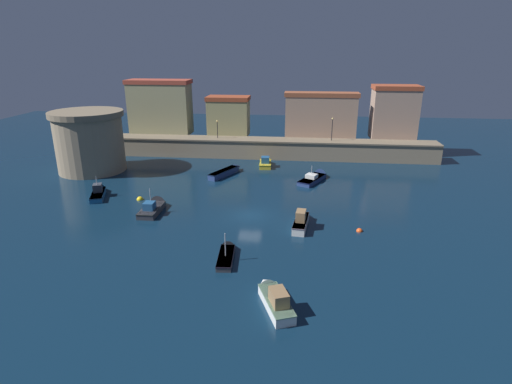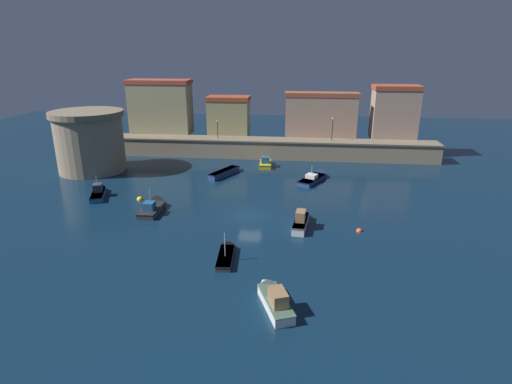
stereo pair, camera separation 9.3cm
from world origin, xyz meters
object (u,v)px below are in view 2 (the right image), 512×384
at_px(quay_lamp_0, 218,126).
at_px(moored_boat_5, 154,206).
at_px(quay_lamp_1, 333,126).
at_px(moored_boat_2, 227,253).
at_px(moored_boat_1, 227,171).
at_px(moored_boat_4, 301,220).
at_px(moored_boat_0, 99,191).
at_px(moored_boat_7, 316,177).
at_px(fortress_tower, 90,141).
at_px(mooring_buoy_1, 359,231).
at_px(moored_boat_6, 273,297).
at_px(moored_boat_3, 266,162).
at_px(mooring_buoy_0, 140,200).

xyz_separation_m(quay_lamp_0, moored_boat_5, (-2.39, -25.13, -4.70)).
xyz_separation_m(quay_lamp_1, moored_boat_2, (-11.10, -35.03, -5.27)).
xyz_separation_m(moored_boat_1, moored_boat_4, (10.88, -17.10, 0.16)).
height_order(moored_boat_0, moored_boat_1, moored_boat_0).
height_order(moored_boat_5, moored_boat_7, moored_boat_5).
bearing_deg(quay_lamp_1, fortress_tower, -163.24).
distance_m(quay_lamp_1, moored_boat_5, 33.29).
height_order(moored_boat_5, mooring_buoy_1, moored_boat_5).
distance_m(quay_lamp_0, moored_boat_6, 43.99).
bearing_deg(moored_boat_1, moored_boat_3, -17.57).
height_order(moored_boat_3, mooring_buoy_0, moored_boat_3).
height_order(quay_lamp_0, moored_boat_6, quay_lamp_0).
height_order(moored_boat_0, moored_boat_2, moored_boat_0).
bearing_deg(quay_lamp_0, moored_boat_1, -72.29).
bearing_deg(moored_boat_6, moored_boat_0, 26.75).
bearing_deg(moored_boat_1, mooring_buoy_0, 168.65).
height_order(moored_boat_4, moored_boat_7, moored_boat_7).
bearing_deg(mooring_buoy_1, moored_boat_7, 103.14).
xyz_separation_m(moored_boat_0, moored_boat_4, (25.24, -6.63, 0.17)).
relative_size(moored_boat_1, mooring_buoy_0, 9.00).
bearing_deg(moored_boat_7, moored_boat_6, -160.83).
distance_m(mooring_buoy_0, mooring_buoy_1, 26.13).
bearing_deg(mooring_buoy_0, quay_lamp_0, 76.65).
xyz_separation_m(quay_lamp_1, moored_boat_1, (-15.46, -10.58, -5.09)).
xyz_separation_m(moored_boat_0, moored_boat_6, (23.37, -20.93, 0.13)).
distance_m(moored_boat_2, moored_boat_5, 14.17).
relative_size(moored_boat_1, moored_boat_3, 1.40).
bearing_deg(quay_lamp_1, moored_boat_2, -107.58).
bearing_deg(moored_boat_3, moored_boat_1, 133.31).
relative_size(moored_boat_1, moored_boat_4, 1.20).
bearing_deg(moored_boat_2, mooring_buoy_0, 40.83).
bearing_deg(moored_boat_1, moored_boat_4, -122.12).
relative_size(fortress_tower, moored_boat_5, 1.81).
bearing_deg(quay_lamp_1, moored_boat_4, -99.38).
height_order(moored_boat_1, moored_boat_2, moored_boat_2).
xyz_separation_m(quay_lamp_0, moored_boat_4, (14.26, -27.67, -4.50)).
relative_size(quay_lamp_0, mooring_buoy_1, 4.65).
bearing_deg(mooring_buoy_0, moored_boat_3, 51.12).
bearing_deg(moored_boat_1, fortress_tower, 115.90).
bearing_deg(fortress_tower, moored_boat_1, 0.50).
bearing_deg(moored_boat_7, fortress_tower, 114.73).
xyz_separation_m(quay_lamp_0, moored_boat_1, (3.38, -10.58, -4.66)).
bearing_deg(mooring_buoy_1, quay_lamp_1, 92.52).
xyz_separation_m(quay_lamp_1, moored_boat_0, (-29.81, -21.04, -5.10)).
distance_m(moored_boat_7, mooring_buoy_1, 17.38).
xyz_separation_m(quay_lamp_0, mooring_buoy_0, (-5.25, -22.14, -5.11)).
xyz_separation_m(quay_lamp_0, mooring_buoy_1, (20.09, -28.52, -5.11)).
bearing_deg(quay_lamp_0, quay_lamp_1, -0.00).
bearing_deg(moored_boat_2, moored_boat_0, 48.85).
height_order(moored_boat_3, moored_boat_7, moored_boat_7).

